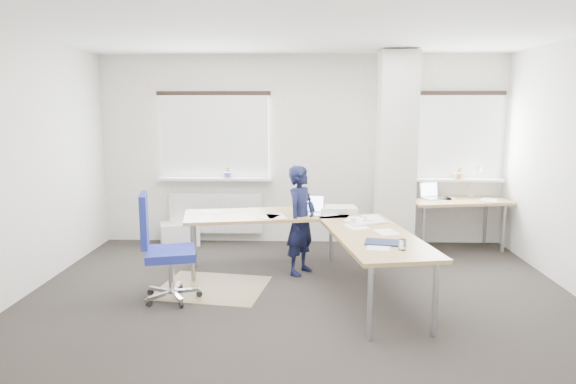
{
  "coord_description": "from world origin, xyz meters",
  "views": [
    {
      "loc": [
        0.04,
        -5.17,
        2.03
      ],
      "look_at": [
        -0.16,
        0.9,
        1.03
      ],
      "focal_mm": 32.0,
      "sensor_mm": 36.0,
      "label": 1
    }
  ],
  "objects_px": {
    "desk_main": "(319,226)",
    "person": "(301,220)",
    "task_chair": "(167,271)",
    "desk_side": "(456,202)"
  },
  "relations": [
    {
      "from": "desk_main",
      "to": "person",
      "type": "xyz_separation_m",
      "value": [
        -0.21,
        0.39,
        -0.02
      ]
    },
    {
      "from": "task_chair",
      "to": "person",
      "type": "distance_m",
      "value": 1.74
    },
    {
      "from": "desk_main",
      "to": "desk_side",
      "type": "relative_size",
      "value": 1.88
    },
    {
      "from": "task_chair",
      "to": "desk_main",
      "type": "bearing_deg",
      "value": 4.79
    },
    {
      "from": "desk_main",
      "to": "desk_side",
      "type": "xyz_separation_m",
      "value": [
        2.02,
        1.58,
        -0.01
      ]
    },
    {
      "from": "desk_side",
      "to": "person",
      "type": "xyz_separation_m",
      "value": [
        -2.23,
        -1.19,
        -0.02
      ]
    },
    {
      "from": "desk_main",
      "to": "task_chair",
      "type": "bearing_deg",
      "value": -170.82
    },
    {
      "from": "desk_main",
      "to": "task_chair",
      "type": "distance_m",
      "value": 1.76
    },
    {
      "from": "desk_side",
      "to": "task_chair",
      "type": "distance_m",
      "value": 4.24
    },
    {
      "from": "desk_side",
      "to": "person",
      "type": "distance_m",
      "value": 2.53
    }
  ]
}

